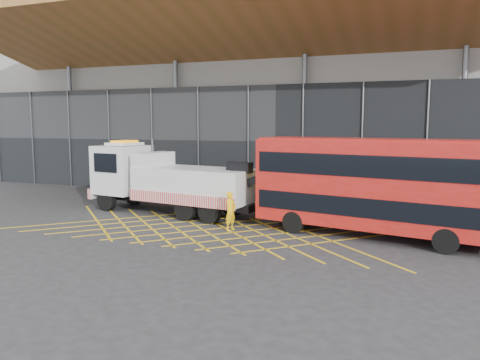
% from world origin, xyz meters
% --- Properties ---
extents(ground_plane, '(120.00, 120.00, 0.00)m').
position_xyz_m(ground_plane, '(0.00, 0.00, 0.00)').
color(ground_plane, '#28282A').
extents(road_markings, '(19.96, 7.16, 0.01)m').
position_xyz_m(road_markings, '(1.60, 0.00, 0.01)').
color(road_markings, yellow).
rests_on(road_markings, ground_plane).
extents(construction_building, '(55.00, 23.97, 18.00)m').
position_xyz_m(construction_building, '(1.92, 18.40, 8.98)').
color(construction_building, gray).
rests_on(construction_building, ground_plane).
extents(recovery_truck, '(12.43, 4.58, 4.31)m').
position_xyz_m(recovery_truck, '(-2.35, 3.27, 1.99)').
color(recovery_truck, black).
rests_on(recovery_truck, ground_plane).
extents(bus_towed, '(11.56, 4.86, 4.59)m').
position_xyz_m(bus_towed, '(9.69, 1.36, 2.55)').
color(bus_towed, '#AD140F').
rests_on(bus_towed, ground_plane).
extents(worker, '(0.63, 0.80, 1.94)m').
position_xyz_m(worker, '(2.93, 0.39, 0.97)').
color(worker, yellow).
rests_on(worker, ground_plane).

